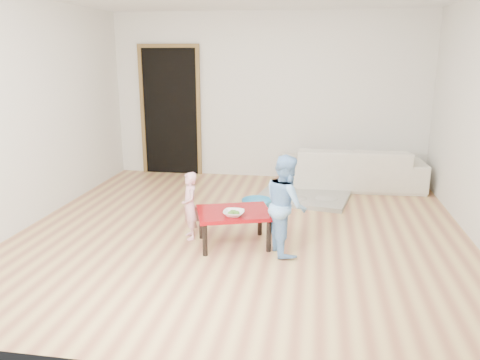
% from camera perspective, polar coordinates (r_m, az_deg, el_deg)
% --- Properties ---
extents(floor, '(5.00, 5.00, 0.01)m').
position_cam_1_polar(floor, '(5.39, 0.35, -6.13)').
color(floor, '#AA6B49').
rests_on(floor, ground).
extents(back_wall, '(5.00, 0.02, 2.60)m').
position_cam_1_polar(back_wall, '(7.53, 3.41, 10.11)').
color(back_wall, silver).
rests_on(back_wall, floor).
extents(left_wall, '(0.02, 5.00, 2.60)m').
position_cam_1_polar(left_wall, '(5.99, -24.20, 7.54)').
color(left_wall, silver).
rests_on(left_wall, floor).
extents(doorway, '(1.02, 0.08, 2.11)m').
position_cam_1_polar(doorway, '(7.87, -8.42, 8.18)').
color(doorway, brown).
rests_on(doorway, back_wall).
extents(sofa, '(2.14, 0.92, 0.61)m').
position_cam_1_polar(sofa, '(7.22, 13.37, 1.52)').
color(sofa, beige).
rests_on(sofa, floor).
extents(cushion, '(0.46, 0.41, 0.12)m').
position_cam_1_polar(cushion, '(7.03, 9.59, 2.66)').
color(cushion, orange).
rests_on(cushion, sofa).
extents(red_table, '(0.89, 0.77, 0.37)m').
position_cam_1_polar(red_table, '(4.93, -0.75, -5.87)').
color(red_table, maroon).
rests_on(red_table, floor).
extents(bowl, '(0.21, 0.21, 0.05)m').
position_cam_1_polar(bowl, '(4.72, -0.77, -4.08)').
color(bowl, white).
rests_on(bowl, red_table).
extents(broccoli, '(0.12, 0.12, 0.06)m').
position_cam_1_polar(broccoli, '(4.72, -0.77, -4.06)').
color(broccoli, '#2D5919').
rests_on(broccoli, red_table).
extents(child_pink, '(0.28, 0.32, 0.74)m').
position_cam_1_polar(child_pink, '(5.08, -6.13, -3.14)').
color(child_pink, '#E96A7D').
rests_on(child_pink, floor).
extents(child_blue, '(0.54, 0.60, 1.01)m').
position_cam_1_polar(child_blue, '(4.68, 5.62, -2.99)').
color(child_blue, '#6A9DF5').
rests_on(child_blue, floor).
extents(basin, '(0.40, 0.40, 0.12)m').
position_cam_1_polar(basin, '(6.10, 2.08, -2.96)').
color(basin, '#3290BD').
rests_on(basin, floor).
extents(blanket, '(1.37, 1.21, 0.06)m').
position_cam_1_polar(blanket, '(6.61, 7.81, -1.94)').
color(blanket, '#B2AF9D').
rests_on(blanket, floor).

